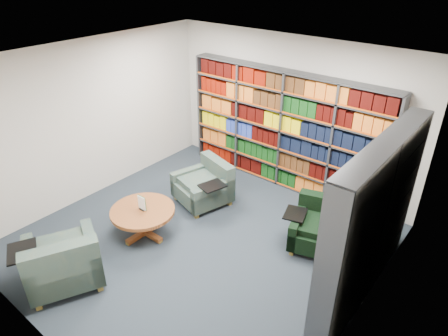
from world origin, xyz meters
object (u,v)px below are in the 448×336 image
Objects in this scene: coffee_table at (143,215)px; chair_teal_front at (63,265)px; chair_teal_left at (206,186)px; chair_green_right at (320,228)px.

chair_teal_front is at bearing -89.36° from coffee_table.
chair_teal_left is at bearing 84.60° from coffee_table.
chair_green_right is 0.85× the size of chair_teal_front.
chair_green_right is 1.06× the size of coffee_table.
chair_green_right reaches higher than coffee_table.
chair_teal_front is (-0.11, -2.77, 0.03)m from chair_teal_left.
chair_green_right is at bearing 52.51° from chair_teal_front.
chair_teal_front is at bearing -127.49° from chair_green_right.
chair_teal_front is (-2.27, -2.96, 0.05)m from chair_green_right.
chair_teal_left is 2.16m from chair_green_right.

